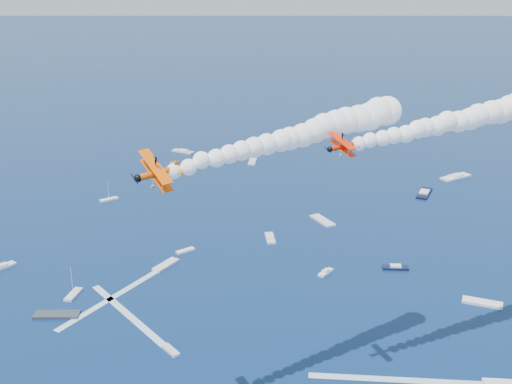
# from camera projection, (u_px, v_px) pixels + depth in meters

# --- Properties ---
(biplane_lead) EXTENTS (10.01, 10.52, 6.20)m
(biplane_lead) POSITION_uv_depth(u_px,v_px,m) (344.00, 146.00, 115.52)
(biplane_lead) COLOR red
(biplane_trail) EXTENTS (13.00, 13.04, 9.03)m
(biplane_trail) POSITION_uv_depth(u_px,v_px,m) (158.00, 173.00, 103.45)
(biplane_trail) COLOR #FA5905
(smoke_trail_lead) EXTENTS (55.07, 54.08, 9.84)m
(smoke_trail_lead) POSITION_uv_depth(u_px,v_px,m) (459.00, 120.00, 125.53)
(smoke_trail_lead) COLOR white
(smoke_trail_trail) EXTENTS (55.11, 55.01, 9.84)m
(smoke_trail_trail) POSITION_uv_depth(u_px,v_px,m) (291.00, 137.00, 116.36)
(smoke_trail_trail) COLOR white
(spectator_boats) EXTENTS (191.04, 169.91, 0.70)m
(spectator_boats) POSITION_uv_depth(u_px,v_px,m) (343.00, 232.00, 217.20)
(spectator_boats) COLOR silver
(spectator_boats) RESTS_ON ground
(boat_wakes) EXTENTS (103.60, 40.23, 0.04)m
(boat_wakes) POSITION_uv_depth(u_px,v_px,m) (199.00, 328.00, 162.25)
(boat_wakes) COLOR white
(boat_wakes) RESTS_ON ground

